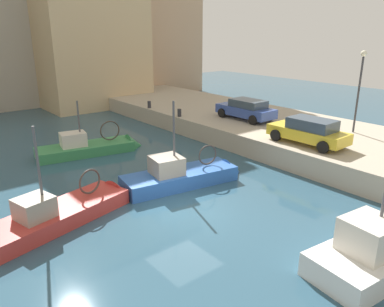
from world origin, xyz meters
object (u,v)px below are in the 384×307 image
object	(u,v)px
parked_car_blue	(246,109)
mooring_bollard_south	(179,113)
parked_car_yellow	(309,131)
fishing_boat_green	(93,151)
fishing_boat_red	(67,217)
quay_streetlamp	(360,78)
fishing_boat_blue	(186,181)
mooring_bollard_mid	(149,105)

from	to	relation	value
parked_car_blue	mooring_bollard_south	bearing A→B (deg)	130.53
parked_car_yellow	mooring_bollard_south	world-z (taller)	parked_car_yellow
fishing_boat_green	fishing_boat_red	bearing A→B (deg)	-121.31
quay_streetlamp	mooring_bollard_south	bearing A→B (deg)	119.14
quay_streetlamp	fishing_boat_blue	bearing A→B (deg)	168.21
parked_car_yellow	mooring_bollard_south	distance (m)	9.99
mooring_bollard_south	quay_streetlamp	world-z (taller)	quay_streetlamp
fishing_boat_blue	quay_streetlamp	xyz separation A→B (m)	(11.15, -2.33, 4.33)
parked_car_yellow	mooring_bollard_mid	bearing A→B (deg)	95.49
fishing_boat_green	quay_streetlamp	distance (m)	16.51
mooring_bollard_mid	mooring_bollard_south	bearing A→B (deg)	-90.00
fishing_boat_blue	fishing_boat_red	world-z (taller)	fishing_boat_blue
fishing_boat_blue	fishing_boat_red	bearing A→B (deg)	179.21
parked_car_blue	mooring_bollard_south	world-z (taller)	parked_car_blue
fishing_boat_green	mooring_bollard_south	world-z (taller)	fishing_boat_green
fishing_boat_blue	parked_car_yellow	bearing A→B (deg)	-16.93
fishing_boat_green	parked_car_blue	bearing A→B (deg)	-17.41
quay_streetlamp	parked_car_yellow	bearing A→B (deg)	176.73
fishing_boat_red	parked_car_yellow	xyz separation A→B (m)	(12.75, -2.16, 1.83)
fishing_boat_red	fishing_boat_green	bearing A→B (deg)	58.69
mooring_bollard_mid	quay_streetlamp	distance (m)	15.51
fishing_boat_red	mooring_bollard_mid	world-z (taller)	fishing_boat_red
fishing_boat_blue	fishing_boat_green	xyz separation A→B (m)	(-1.49, 7.36, -0.02)
fishing_boat_green	mooring_bollard_mid	world-z (taller)	fishing_boat_green
fishing_boat_green	fishing_boat_blue	bearing A→B (deg)	-78.56
fishing_boat_red	quay_streetlamp	xyz separation A→B (m)	(17.06, -2.41, 4.36)
mooring_bollard_south	mooring_bollard_mid	distance (m)	4.00
parked_car_yellow	mooring_bollard_mid	xyz separation A→B (m)	(-1.33, 13.89, -0.45)
fishing_boat_red	parked_car_yellow	world-z (taller)	fishing_boat_red
fishing_boat_red	mooring_bollard_mid	bearing A→B (deg)	45.77
fishing_boat_blue	mooring_bollard_mid	xyz separation A→B (m)	(5.50, 11.81, 1.35)
parked_car_blue	quay_streetlamp	xyz separation A→B (m)	(2.57, -6.53, 2.54)
mooring_bollard_south	quay_streetlamp	size ratio (longest dim) A/B	0.11
mooring_bollard_mid	fishing_boat_blue	bearing A→B (deg)	-114.98
fishing_boat_blue	mooring_bollard_mid	size ratio (longest dim) A/B	11.93
parked_car_blue	quay_streetlamp	world-z (taller)	quay_streetlamp
parked_car_blue	mooring_bollard_south	xyz separation A→B (m)	(-3.08, 3.61, -0.44)
parked_car_blue	mooring_bollard_mid	xyz separation A→B (m)	(-3.08, 7.61, -0.44)
fishing_boat_green	parked_car_blue	size ratio (longest dim) A/B	1.53
fishing_boat_blue	parked_car_yellow	xyz separation A→B (m)	(6.83, -2.08, 1.80)
fishing_boat_green	mooring_bollard_south	xyz separation A→B (m)	(6.99, 0.45, 1.37)
mooring_bollard_mid	fishing_boat_green	bearing A→B (deg)	-147.52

